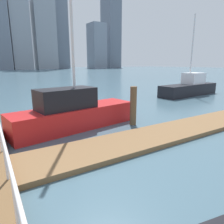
% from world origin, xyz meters
% --- Properties ---
extents(ground_plane, '(300.00, 300.00, 0.00)m').
position_xyz_m(ground_plane, '(0.00, 20.00, 0.00)').
color(ground_plane, '#476675').
extents(floating_dock, '(15.05, 2.00, 0.18)m').
position_xyz_m(floating_dock, '(4.02, 8.52, 0.09)').
color(floating_dock, olive).
rests_on(floating_dock, ground_plane).
extents(boardwalk_railing, '(0.06, 27.61, 1.08)m').
position_xyz_m(boardwalk_railing, '(-3.15, 8.48, 1.25)').
color(boardwalk_railing, white).
rests_on(boardwalk_railing, boardwalk).
extents(dock_piling_0, '(0.33, 0.33, 1.95)m').
position_xyz_m(dock_piling_0, '(2.83, 10.54, 0.98)').
color(dock_piling_0, brown).
rests_on(dock_piling_0, ground_plane).
extents(moored_boat_0, '(6.29, 2.54, 8.93)m').
position_xyz_m(moored_boat_0, '(0.05, 11.57, 0.79)').
color(moored_boat_0, red).
rests_on(moored_boat_0, ground_plane).
extents(moored_boat_1, '(7.25, 2.37, 7.44)m').
position_xyz_m(moored_boat_1, '(13.65, 15.54, 0.77)').
color(moored_boat_1, black).
rests_on(moored_boat_1, ground_plane).
extents(skyline_tower_3, '(9.42, 8.43, 34.05)m').
position_xyz_m(skyline_tower_3, '(14.26, 118.73, 17.02)').
color(skyline_tower_3, '#8C939E').
rests_on(skyline_tower_3, ground_plane).
extents(skyline_tower_4, '(11.97, 7.59, 62.70)m').
position_xyz_m(skyline_tower_4, '(26.57, 120.28, 31.35)').
color(skyline_tower_4, '#8C939E').
rests_on(skyline_tower_4, ground_plane).
extents(skyline_tower_6, '(9.28, 10.21, 26.65)m').
position_xyz_m(skyline_tower_6, '(57.39, 118.85, 13.32)').
color(skyline_tower_6, gray).
rests_on(skyline_tower_6, ground_plane).
extents(skyline_tower_7, '(10.70, 12.09, 44.77)m').
position_xyz_m(skyline_tower_7, '(73.83, 128.85, 22.38)').
color(skyline_tower_7, slate).
rests_on(skyline_tower_7, ground_plane).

